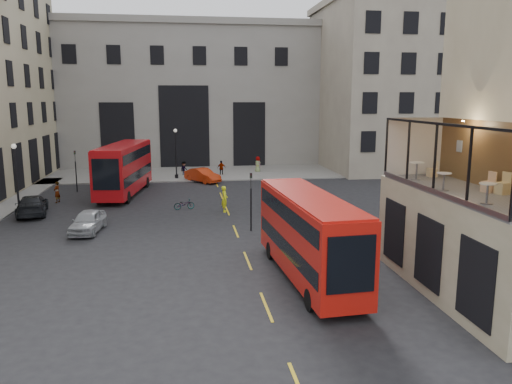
{
  "coord_description": "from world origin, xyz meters",
  "views": [
    {
      "loc": [
        -5.21,
        -19.05,
        8.45
      ],
      "look_at": [
        -1.01,
        9.66,
        3.0
      ],
      "focal_mm": 35.0,
      "sensor_mm": 36.0,
      "label": 1
    }
  ],
  "objects": [
    {
      "name": "bus_near",
      "position": [
        0.5,
        2.98,
        2.28
      ],
      "size": [
        2.97,
        10.29,
        4.05
      ],
      "color": "red",
      "rests_on": "ground"
    },
    {
      "name": "pedestrian_d",
      "position": [
        3.28,
        37.59,
        0.93
      ],
      "size": [
        1.0,
        1.09,
        1.86
      ],
      "primitive_type": "imported",
      "rotation": [
        0.0,
        0.0,
        2.16
      ],
      "color": "gray",
      "rests_on": "ground"
    },
    {
      "name": "bus_far",
      "position": [
        -10.45,
        25.97,
        2.52
      ],
      "size": [
        4.05,
        11.5,
        4.49
      ],
      "color": "#A50B0F",
      "rests_on": "ground"
    },
    {
      "name": "cafe_chair_c",
      "position": [
        7.33,
        -0.22,
        4.86
      ],
      "size": [
        0.51,
        0.51,
        0.86
      ],
      "color": "#DDAD7F",
      "rests_on": "cafe_floor"
    },
    {
      "name": "cafe_floor",
      "position": [
        6.5,
        0.0,
        4.55
      ],
      "size": [
        3.0,
        10.0,
        0.1
      ],
      "primitive_type": "cube",
      "color": "slate",
      "rests_on": "host_frontage"
    },
    {
      "name": "car_a",
      "position": [
        -11.41,
        13.24,
        0.7
      ],
      "size": [
        2.1,
        4.26,
        1.4
      ],
      "primitive_type": "imported",
      "rotation": [
        0.0,
        0.0,
        -0.11
      ],
      "color": "#9C9FA4",
      "rests_on": "ground"
    },
    {
      "name": "cafe_chair_d",
      "position": [
        7.07,
        4.04,
        4.85
      ],
      "size": [
        0.42,
        0.42,
        0.81
      ],
      "color": "#DAB67D",
      "rests_on": "cafe_floor"
    },
    {
      "name": "pedestrian_b",
      "position": [
        -5.2,
        36.36,
        0.79
      ],
      "size": [
        1.09,
        1.17,
        1.58
      ],
      "primitive_type": "imported",
      "rotation": [
        0.0,
        0.0,
        0.91
      ],
      "color": "gray",
      "rests_on": "ground"
    },
    {
      "name": "pedestrian_e",
      "position": [
        -15.6,
        23.17,
        0.88
      ],
      "size": [
        0.62,
        0.75,
        1.75
      ],
      "primitive_type": "imported",
      "rotation": [
        0.0,
        0.0,
        4.34
      ],
      "color": "gray",
      "rests_on": "ground"
    },
    {
      "name": "car_c",
      "position": [
        -16.35,
        18.87,
        0.72
      ],
      "size": [
        2.95,
        5.27,
        1.44
      ],
      "primitive_type": "imported",
      "rotation": [
        0.0,
        0.0,
        3.34
      ],
      "color": "black",
      "rests_on": "ground"
    },
    {
      "name": "gateway",
      "position": [
        -5.0,
        47.99,
        9.39
      ],
      "size": [
        35.0,
        10.6,
        18.0
      ],
      "color": "gray",
      "rests_on": "ground"
    },
    {
      "name": "cyclist",
      "position": [
        -2.23,
        17.76,
        0.99
      ],
      "size": [
        0.55,
        0.77,
        1.98
      ],
      "primitive_type": "imported",
      "rotation": [
        0.0,
        0.0,
        1.46
      ],
      "color": "yellow",
      "rests_on": "ground"
    },
    {
      "name": "pavement_far",
      "position": [
        -6.0,
        38.0,
        0.06
      ],
      "size": [
        40.0,
        12.0,
        0.12
      ],
      "primitive_type": "cube",
      "color": "slate",
      "rests_on": "ground"
    },
    {
      "name": "pedestrian_a",
      "position": [
        -13.93,
        31.16,
        0.94
      ],
      "size": [
        1.04,
        0.89,
        1.88
      ],
      "primitive_type": "imported",
      "rotation": [
        0.0,
        0.0,
        -0.21
      ],
      "color": "gray",
      "rests_on": "ground"
    },
    {
      "name": "street_lamp_a",
      "position": [
        -17.0,
        18.0,
        2.39
      ],
      "size": [
        0.36,
        0.36,
        5.33
      ],
      "color": "black",
      "rests_on": "ground"
    },
    {
      "name": "cafe_chair_b",
      "position": [
        7.65,
        -0.71,
        4.88
      ],
      "size": [
        0.54,
        0.54,
        0.91
      ],
      "color": "tan",
      "rests_on": "cafe_floor"
    },
    {
      "name": "cafe_table_far",
      "position": [
        5.86,
        3.29,
        5.17
      ],
      "size": [
        0.69,
        0.69,
        0.86
      ],
      "color": "silver",
      "rests_on": "cafe_floor"
    },
    {
      "name": "car_b",
      "position": [
        -3.33,
        31.66,
        0.71
      ],
      "size": [
        3.79,
        4.34,
        1.42
      ],
      "primitive_type": "imported",
      "rotation": [
        0.0,
        0.0,
        0.65
      ],
      "color": "#B2290A",
      "rests_on": "ground"
    },
    {
      "name": "cafe_table_near",
      "position": [
        5.9,
        -2.35,
        5.11
      ],
      "size": [
        0.62,
        0.62,
        0.78
      ],
      "color": "beige",
      "rests_on": "cafe_floor"
    },
    {
      "name": "building_right",
      "position": [
        20.0,
        39.97,
        10.39
      ],
      "size": [
        16.6,
        18.6,
        20.0
      ],
      "color": "#A49B85",
      "rests_on": "ground"
    },
    {
      "name": "cafe_table_mid",
      "position": [
        5.7,
        0.45,
        5.1
      ],
      "size": [
        0.61,
        0.61,
        0.76
      ],
      "color": "white",
      "rests_on": "cafe_floor"
    },
    {
      "name": "pedestrian_c",
      "position": [
        -1.09,
        35.75,
        0.84
      ],
      "size": [
        1.04,
        0.56,
        1.68
      ],
      "primitive_type": "imported",
      "rotation": [
        0.0,
        0.0,
        3.3
      ],
      "color": "gray",
      "rests_on": "ground"
    },
    {
      "name": "host_frontage",
      "position": [
        6.5,
        0.0,
        2.25
      ],
      "size": [
        3.0,
        11.0,
        4.5
      ],
      "primitive_type": "cube",
      "color": "#C0B490",
      "rests_on": "ground"
    },
    {
      "name": "bicycle",
      "position": [
        -5.26,
        19.05,
        0.41
      ],
      "size": [
        1.64,
        0.83,
        0.82
      ],
      "primitive_type": "imported",
      "rotation": [
        0.0,
        0.0,
        1.76
      ],
      "color": "gray",
      "rests_on": "ground"
    },
    {
      "name": "traffic_light_near",
      "position": [
        -1.0,
        12.0,
        2.42
      ],
      "size": [
        0.16,
        0.2,
        3.8
      ],
      "color": "black",
      "rests_on": "ground"
    },
    {
      "name": "traffic_light_far",
      "position": [
        -15.0,
        28.0,
        2.42
      ],
      "size": [
        0.16,
        0.2,
        3.8
      ],
      "color": "black",
      "rests_on": "ground"
    },
    {
      "name": "street_lamp_b",
      "position": [
        -6.0,
        34.0,
        2.39
      ],
      "size": [
        0.36,
        0.36,
        5.33
      ],
      "color": "black",
      "rests_on": "ground"
    },
    {
      "name": "ground",
      "position": [
        0.0,
        0.0,
        0.0
      ],
      "size": [
        140.0,
        140.0,
        0.0
      ],
      "primitive_type": "plane",
      "color": "black",
      "rests_on": "ground"
    }
  ]
}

